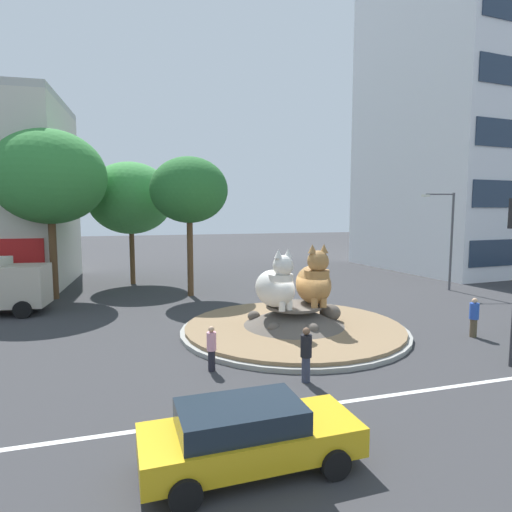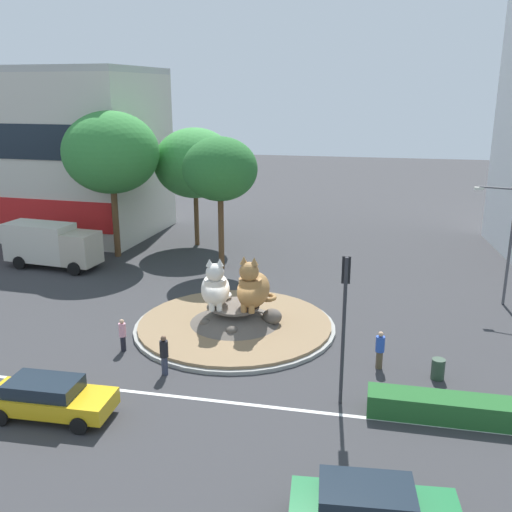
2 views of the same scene
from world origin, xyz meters
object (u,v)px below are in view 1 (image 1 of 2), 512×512
Objects in this scene: office_tower at (476,102)px; pedestrian_black_shirt at (306,353)px; cat_statue_white at (277,286)px; broadleaf_tree_behind_island at (189,190)px; second_tree_near_tower at (49,177)px; pedestrian_blue_shirt at (474,317)px; streetlight_arm at (448,234)px; pedestrian_pink_shirt at (212,347)px; cat_statue_tabby at (314,282)px; hatchback_near_shophouse at (248,434)px; third_tree_left at (131,198)px.

pedestrian_black_shirt is (-26.53, -21.88, -14.81)m from office_tower.
cat_statue_white is at bearing -142.65° from pedestrian_black_shirt.
cat_statue_white is 11.20m from broadleaf_tree_behind_island.
second_tree_near_tower is 5.78× the size of pedestrian_black_shirt.
pedestrian_blue_shirt is (8.99, 2.50, -0.05)m from pedestrian_black_shirt.
pedestrian_pink_shirt is at bearing 43.43° from streetlight_arm.
cat_statue_white is 1.67× the size of pedestrian_blue_shirt.
cat_statue_tabby is at bearing 41.49° from streetlight_arm.
cat_statue_white is 10.06m from hatchback_near_shophouse.
second_tree_near_tower reaches higher than cat_statue_white.
pedestrian_black_shirt is (9.90, -16.59, -6.57)m from second_tree_near_tower.
pedestrian_blue_shirt is at bearing -52.36° from third_tree_left.
pedestrian_black_shirt is 9.33m from pedestrian_blue_shirt.
pedestrian_black_shirt is 1.14× the size of pedestrian_pink_shirt.
cat_statue_white is 1.03× the size of cat_statue_tabby.
broadleaf_tree_behind_island reaches higher than cat_statue_tabby.
pedestrian_blue_shirt is (11.72, 0.69, 0.07)m from pedestrian_pink_shirt.
pedestrian_blue_shirt is at bearing 26.73° from hatchback_near_shophouse.
second_tree_near_tower is 26.16m from streetlight_arm.
pedestrian_blue_shirt is (-17.54, -19.37, -14.86)m from office_tower.
office_tower is 3.55× the size of broadleaf_tree_behind_island.
cat_statue_tabby is 1.55× the size of pedestrian_black_shirt.
third_tree_left is 25.54m from hatchback_near_shophouse.
pedestrian_pink_shirt is (-29.26, -20.06, -14.93)m from office_tower.
broadleaf_tree_behind_island is 17.73m from streetlight_arm.
broadleaf_tree_behind_island is 4.94× the size of pedestrian_black_shirt.
pedestrian_black_shirt is at bearing -59.18° from second_tree_near_tower.
cat_statue_tabby is 1.61× the size of pedestrian_blue_shirt.
pedestrian_black_shirt is (-2.69, -5.40, -1.32)m from cat_statue_tabby.
pedestrian_black_shirt is at bearing -83.93° from broadleaf_tree_behind_island.
cat_statue_tabby is 6.66m from pedestrian_pink_shirt.
streetlight_arm reaches higher than pedestrian_blue_shirt.
hatchback_near_shophouse is at bearing -71.52° from second_tree_near_tower.
office_tower reaches higher than broadleaf_tree_behind_island.
cat_statue_tabby is 1.77× the size of pedestrian_pink_shirt.
streetlight_arm is (17.22, -3.13, -2.84)m from broadleaf_tree_behind_island.
office_tower is 3.48× the size of third_tree_left.
streetlight_arm is at bearing -10.31° from broadleaf_tree_behind_island.
broadleaf_tree_behind_island is at bearing -58.02° from third_tree_left.
streetlight_arm is at bearing 99.07° from cat_statue_white.
broadleaf_tree_behind_island is 6.73m from third_tree_left.
second_tree_near_tower is 24.47m from pedestrian_blue_shirt.
pedestrian_black_shirt is at bearing -145.08° from office_tower.
second_tree_near_tower is 1.15× the size of third_tree_left.
hatchback_near_shophouse is (-0.29, -5.78, -0.06)m from pedestrian_pink_shirt.
broadleaf_tree_behind_island is at bearing 42.78° from pedestrian_pink_shirt.
hatchback_near_shophouse is at bearing 124.28° from pedestrian_blue_shirt.
streetlight_arm is at bearing -10.14° from second_tree_near_tower.
second_tree_near_tower is 6.61× the size of pedestrian_pink_shirt.
streetlight_arm is 1.42× the size of hatchback_near_shophouse.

